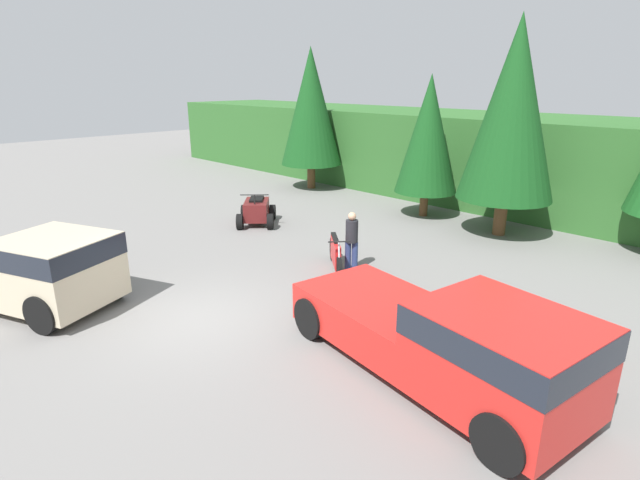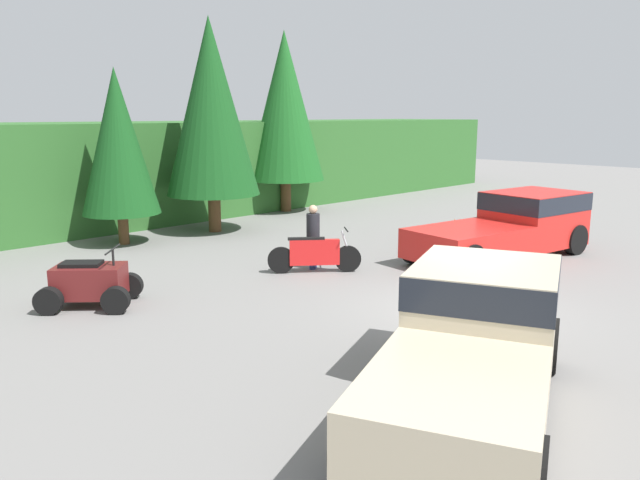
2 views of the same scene
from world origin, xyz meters
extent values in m
plane|color=slate|center=(0.00, 0.00, 0.00)|extent=(80.00, 80.00, 0.00)
cube|color=#2D6028|center=(0.00, 16.00, 1.86)|extent=(44.00, 6.00, 3.72)
cylinder|color=brown|center=(-1.57, 11.36, 0.49)|extent=(0.33, 0.33, 0.98)
cone|color=#144719|center=(-1.57, 11.36, 3.21)|extent=(2.39, 2.39, 4.46)
cylinder|color=brown|center=(1.75, 11.12, 0.65)|extent=(0.43, 0.43, 1.30)
cone|color=#144719|center=(1.75, 11.12, 4.27)|extent=(3.18, 3.18, 5.93)
cylinder|color=brown|center=(6.63, 12.82, 0.66)|extent=(0.44, 0.44, 1.32)
cone|color=#19561E|center=(6.63, 12.82, 4.34)|extent=(3.24, 3.24, 6.04)
cube|color=red|center=(6.43, 1.70, 1.02)|extent=(2.88, 2.45, 1.55)
cube|color=#1E232D|center=(6.43, 1.70, 1.53)|extent=(2.91, 2.47, 0.50)
cube|color=red|center=(3.58, 2.14, 0.64)|extent=(3.45, 2.54, 0.80)
cylinder|color=black|center=(7.29, 2.53, 0.44)|extent=(0.91, 0.41, 0.88)
cylinder|color=black|center=(7.00, 0.64, 0.44)|extent=(0.91, 0.41, 0.88)
cylinder|color=black|center=(2.73, 3.24, 0.44)|extent=(0.91, 0.41, 0.88)
cylinder|color=black|center=(2.44, 1.35, 0.44)|extent=(0.91, 0.41, 0.88)
cube|color=beige|center=(-2.61, -1.95, 1.02)|extent=(2.93, 2.81, 1.55)
cube|color=#1E232D|center=(-2.61, -1.95, 1.53)|extent=(2.95, 2.83, 0.50)
cube|color=beige|center=(-4.97, -2.94, 0.64)|extent=(3.40, 3.00, 0.80)
cylinder|color=black|center=(-2.45, -0.85, 0.44)|extent=(0.92, 0.60, 0.88)
cylinder|color=black|center=(-1.71, -2.61, 0.44)|extent=(0.92, 0.60, 0.88)
cylinder|color=black|center=(-6.11, -2.38, 0.44)|extent=(0.92, 0.60, 0.88)
cylinder|color=black|center=(-5.37, -4.14, 0.44)|extent=(0.92, 0.60, 0.88)
cylinder|color=black|center=(0.79, 3.96, 0.35)|extent=(0.59, 0.52, 0.69)
cylinder|color=black|center=(-0.54, 5.07, 0.35)|extent=(0.59, 0.52, 0.69)
cube|color=red|center=(0.12, 4.52, 0.54)|extent=(1.09, 0.95, 0.66)
cylinder|color=#B7B7BC|center=(0.75, 3.99, 0.73)|extent=(0.25, 0.22, 0.75)
cylinder|color=black|center=(0.75, 3.99, 1.12)|extent=(0.41, 0.48, 0.04)
cube|color=black|center=(-0.04, 4.65, 0.90)|extent=(0.82, 0.71, 0.06)
cylinder|color=black|center=(-4.40, 5.80, 0.28)|extent=(0.57, 0.55, 0.57)
cylinder|color=black|center=(-5.15, 4.99, 0.28)|extent=(0.57, 0.55, 0.57)
cylinder|color=black|center=(-5.39, 6.72, 0.28)|extent=(0.57, 0.55, 0.57)
cylinder|color=black|center=(-6.14, 5.92, 0.28)|extent=(0.57, 0.55, 0.57)
cube|color=#5B1919|center=(-5.27, 5.86, 0.55)|extent=(1.62, 1.59, 0.68)
cylinder|color=black|center=(-4.89, 5.50, 1.06)|extent=(0.07, 0.07, 0.35)
cylinder|color=black|center=(-4.89, 5.50, 1.24)|extent=(0.73, 0.78, 0.04)
cube|color=black|center=(-5.38, 5.96, 0.93)|extent=(0.93, 0.92, 0.08)
cylinder|color=navy|center=(0.49, 4.92, 0.42)|extent=(0.25, 0.25, 0.84)
cylinder|color=navy|center=(0.33, 4.80, 0.42)|extent=(0.25, 0.25, 0.84)
cylinder|color=#232328|center=(0.41, 4.86, 1.16)|extent=(0.49, 0.49, 0.63)
sphere|color=tan|center=(0.41, 4.86, 1.59)|extent=(0.32, 0.32, 0.23)
cube|color=black|center=(7.15, 4.84, 0.01)|extent=(0.42, 0.42, 0.03)
cone|color=orange|center=(7.15, 4.84, 0.28)|extent=(0.32, 0.32, 0.55)
camera|label=1|loc=(9.31, -5.15, 5.22)|focal=28.00mm
camera|label=2|loc=(-10.89, -6.62, 4.03)|focal=35.00mm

